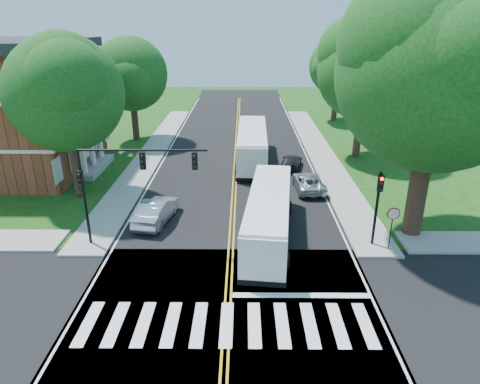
{
  "coord_description": "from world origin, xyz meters",
  "views": [
    {
      "loc": [
        0.7,
        -15.48,
        12.22
      ],
      "look_at": [
        0.5,
        8.86,
        2.4
      ],
      "focal_mm": 32.0,
      "sensor_mm": 36.0,
      "label": 1
    }
  ],
  "objects_px": {
    "signal_nw": "(123,175)",
    "dark_sedan": "(291,162)",
    "bus_follow": "(252,144)",
    "bus_lead": "(269,214)",
    "hatchback": "(157,211)",
    "signal_ne": "(378,199)",
    "suv": "(309,182)"
  },
  "relations": [
    {
      "from": "signal_nw",
      "to": "signal_ne",
      "type": "height_order",
      "value": "signal_nw"
    },
    {
      "from": "signal_ne",
      "to": "bus_follow",
      "type": "distance_m",
      "value": 17.4
    },
    {
      "from": "dark_sedan",
      "to": "hatchback",
      "type": "bearing_deg",
      "value": 60.27
    },
    {
      "from": "bus_lead",
      "to": "bus_follow",
      "type": "xyz_separation_m",
      "value": [
        -0.71,
        14.92,
        0.12
      ]
    },
    {
      "from": "signal_nw",
      "to": "hatchback",
      "type": "height_order",
      "value": "signal_nw"
    },
    {
      "from": "dark_sedan",
      "to": "suv",
      "type": "bearing_deg",
      "value": 110.8
    },
    {
      "from": "signal_nw",
      "to": "suv",
      "type": "height_order",
      "value": "signal_nw"
    },
    {
      "from": "signal_ne",
      "to": "suv",
      "type": "bearing_deg",
      "value": 105.51
    },
    {
      "from": "signal_ne",
      "to": "dark_sedan",
      "type": "bearing_deg",
      "value": 103.01
    },
    {
      "from": "bus_follow",
      "to": "dark_sedan",
      "type": "bearing_deg",
      "value": 152.62
    },
    {
      "from": "signal_nw",
      "to": "suv",
      "type": "bearing_deg",
      "value": 37.48
    },
    {
      "from": "suv",
      "to": "dark_sedan",
      "type": "bearing_deg",
      "value": -83.99
    },
    {
      "from": "signal_ne",
      "to": "suv",
      "type": "relative_size",
      "value": 0.96
    },
    {
      "from": "bus_lead",
      "to": "dark_sedan",
      "type": "relative_size",
      "value": 2.82
    },
    {
      "from": "suv",
      "to": "hatchback",
      "type": "bearing_deg",
      "value": 25.65
    },
    {
      "from": "bus_lead",
      "to": "bus_follow",
      "type": "bearing_deg",
      "value": -80.82
    },
    {
      "from": "signal_nw",
      "to": "suv",
      "type": "distance_m",
      "value": 15.08
    },
    {
      "from": "hatchback",
      "to": "dark_sedan",
      "type": "distance_m",
      "value": 14.74
    },
    {
      "from": "bus_follow",
      "to": "dark_sedan",
      "type": "relative_size",
      "value": 3.01
    },
    {
      "from": "bus_lead",
      "to": "dark_sedan",
      "type": "distance_m",
      "value": 13.35
    },
    {
      "from": "signal_nw",
      "to": "signal_ne",
      "type": "distance_m",
      "value": 14.13
    },
    {
      "from": "signal_nw",
      "to": "signal_ne",
      "type": "xyz_separation_m",
      "value": [
        14.06,
        0.01,
        -1.41
      ]
    },
    {
      "from": "signal_ne",
      "to": "dark_sedan",
      "type": "relative_size",
      "value": 1.11
    },
    {
      "from": "bus_lead",
      "to": "bus_follow",
      "type": "relative_size",
      "value": 0.94
    },
    {
      "from": "bus_follow",
      "to": "dark_sedan",
      "type": "xyz_separation_m",
      "value": [
        3.43,
        -1.88,
        -1.04
      ]
    },
    {
      "from": "bus_follow",
      "to": "hatchback",
      "type": "relative_size",
      "value": 2.55
    },
    {
      "from": "signal_nw",
      "to": "dark_sedan",
      "type": "height_order",
      "value": "signal_nw"
    },
    {
      "from": "bus_follow",
      "to": "suv",
      "type": "bearing_deg",
      "value": 122.03
    },
    {
      "from": "signal_nw",
      "to": "bus_lead",
      "type": "bearing_deg",
      "value": 7.71
    },
    {
      "from": "signal_nw",
      "to": "hatchback",
      "type": "xyz_separation_m",
      "value": [
        0.96,
        3.16,
        -3.6
      ]
    },
    {
      "from": "signal_ne",
      "to": "bus_lead",
      "type": "distance_m",
      "value": 6.25
    },
    {
      "from": "bus_lead",
      "to": "bus_follow",
      "type": "distance_m",
      "value": 14.94
    }
  ]
}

